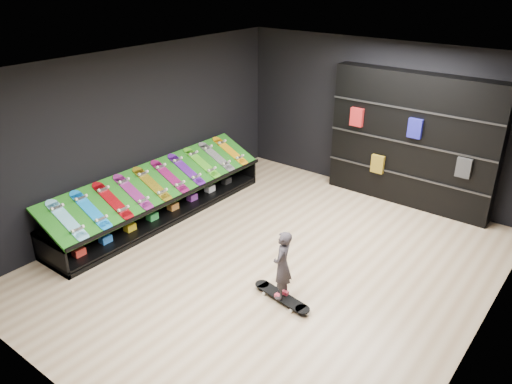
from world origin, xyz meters
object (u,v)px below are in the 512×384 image
Objects in this scene: back_shelving at (412,141)px; floor_skateboard at (281,298)px; child at (282,277)px; display_rack at (161,204)px.

back_shelving reaches higher than floor_skateboard.
back_shelving reaches higher than child.
display_rack is 3.30m from child.
back_shelving is 3.21× the size of floor_skateboard.
floor_skateboard is at bearing 0.00° from child.
back_shelving is at bearing 163.86° from child.
display_rack is 4.59× the size of floor_skateboard.
back_shelving is at bearing 45.21° from display_rack.
floor_skateboard is (3.21, -0.72, -0.20)m from display_rack.
child reaches higher than display_rack.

